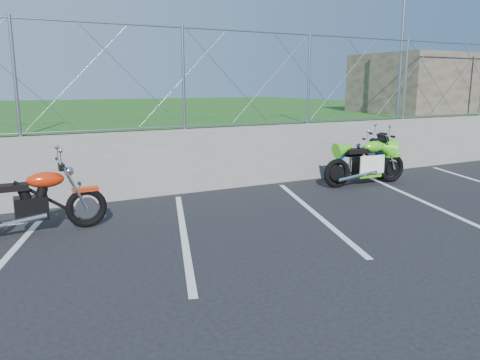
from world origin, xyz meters
TOP-DOWN VIEW (x-y plane):
  - ground at (0.00, 0.00)m, footprint 90.00×90.00m
  - retaining_wall at (0.00, 3.50)m, footprint 30.00×0.22m
  - grass_field at (0.00, 13.50)m, footprint 30.00×20.00m
  - stone_building at (10.50, 5.50)m, footprint 5.00×3.00m
  - chain_link_fence at (0.00, 3.50)m, footprint 28.00×0.03m
  - sign_pole at (7.20, 3.90)m, footprint 0.08×0.08m
  - parking_lines at (1.20, 1.00)m, footprint 18.29×4.31m
  - naked_orange at (-1.95, 1.94)m, footprint 2.13×0.72m
  - sportbike_green at (4.79, 2.35)m, footprint 2.13×0.76m
  - sportbike_blue at (4.89, 2.60)m, footprint 1.83×0.65m

SIDE VIEW (x-z plane):
  - ground at x=0.00m, z-range 0.00..0.00m
  - parking_lines at x=1.20m, z-range 0.00..0.01m
  - sportbike_blue at x=4.89m, z-range -0.07..0.88m
  - naked_orange at x=-1.95m, z-range -0.08..0.98m
  - sportbike_green at x=4.79m, z-range -0.08..1.02m
  - retaining_wall at x=0.00m, z-range 0.00..1.30m
  - grass_field at x=0.00m, z-range 0.00..1.30m
  - stone_building at x=10.50m, z-range 1.30..3.10m
  - chain_link_fence at x=0.00m, z-range 1.30..3.30m
  - sign_pole at x=7.20m, z-range 1.30..4.30m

